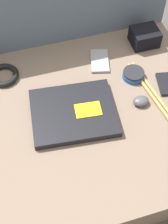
{
  "coord_description": "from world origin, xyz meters",
  "views": [
    {
      "loc": [
        -0.17,
        -0.59,
        1.05
      ],
      "look_at": [
        0.0,
        0.0,
        0.17
      ],
      "focal_mm": 50.0,
      "sensor_mm": 36.0,
      "label": 1
    }
  ],
  "objects": [
    {
      "name": "phone_silver",
      "position": [
        0.13,
        0.23,
        0.15
      ],
      "size": [
        0.1,
        0.13,
        0.01
      ],
      "rotation": [
        0.0,
        0.0,
        -0.25
      ],
      "color": "#99999E",
      "rests_on": "couch_seat"
    },
    {
      "name": "cable_coil",
      "position": [
        -0.24,
        0.26,
        0.16
      ],
      "size": [
        0.12,
        0.12,
        0.02
      ],
      "color": "black",
      "rests_on": "couch_seat"
    },
    {
      "name": "couch_backrest",
      "position": [
        0.0,
        0.49,
        0.24
      ],
      "size": [
        0.94,
        0.2,
        0.48
      ],
      "color": "slate",
      "rests_on": "ground_plane"
    },
    {
      "name": "speaker_puck",
      "position": [
        0.23,
        0.12,
        0.16
      ],
      "size": [
        0.08,
        0.08,
        0.03
      ],
      "color": "#1E569E",
      "rests_on": "couch_seat"
    },
    {
      "name": "phone_black",
      "position": [
        0.34,
        0.04,
        0.15
      ],
      "size": [
        0.08,
        0.12,
        0.01
      ],
      "rotation": [
        0.0,
        0.0,
        -0.21
      ],
      "color": "black",
      "rests_on": "couch_seat"
    },
    {
      "name": "ground_plane",
      "position": [
        0.0,
        0.0,
        0.0
      ],
      "size": [
        8.0,
        8.0,
        0.0
      ],
      "primitive_type": "plane",
      "color": "#4C4742"
    },
    {
      "name": "drumstick_pair",
      "position": [
        0.27,
        -0.02,
        0.15
      ],
      "size": [
        0.08,
        0.4,
        0.01
      ],
      "rotation": [
        0.0,
        0.0,
        0.14
      ],
      "color": "tan",
      "rests_on": "couch_seat"
    },
    {
      "name": "computer_mouse",
      "position": [
        0.21,
        -0.01,
        0.16
      ],
      "size": [
        0.06,
        0.05,
        0.03
      ],
      "rotation": [
        0.0,
        0.0,
        -0.04
      ],
      "color": "#4C4C51",
      "rests_on": "couch_seat"
    },
    {
      "name": "camera_pouch",
      "position": [
        0.34,
        0.28,
        0.18
      ],
      "size": [
        0.11,
        0.1,
        0.07
      ],
      "color": "black",
      "rests_on": "couch_seat"
    },
    {
      "name": "laptop",
      "position": [
        -0.03,
        0.01,
        0.16
      ],
      "size": [
        0.31,
        0.27,
        0.03
      ],
      "rotation": [
        0.0,
        0.0,
        -0.1
      ],
      "color": "black",
      "rests_on": "couch_seat"
    },
    {
      "name": "couch_seat",
      "position": [
        0.0,
        0.0,
        0.07
      ],
      "size": [
        0.94,
        0.77,
        0.15
      ],
      "color": "#7A6656",
      "rests_on": "ground_plane"
    }
  ]
}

